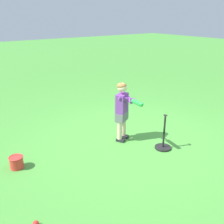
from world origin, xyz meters
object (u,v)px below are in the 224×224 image
Objects in this scene: child_batter at (123,107)px; toy_bucket at (16,162)px; play_ball_far_right at (36,224)px; play_ball_behind_batter at (119,100)px; batting_tee at (163,143)px.

toy_bucket is (-1.87, 0.20, -0.55)m from child_batter.
play_ball_far_right is 1.31m from toy_bucket.
child_batter is 14.85× the size of play_ball_far_right.
child_batter is at bearing -125.58° from play_ball_behind_batter.
batting_tee is (2.43, 0.42, 0.07)m from play_ball_far_right.
child_batter is 2.28m from play_ball_behind_batter.
play_ball_behind_batter is at bearing 69.71° from batting_tee.
play_ball_behind_batter is at bearing 40.76° from play_ball_far_right.
toy_bucket is (0.19, 1.29, 0.06)m from play_ball_far_right.
batting_tee reaches higher than toy_bucket.
play_ball_far_right is at bearing -152.13° from child_batter.
play_ball_far_right is 0.12× the size of batting_tee.
toy_bucket is (-3.14, -1.58, 0.06)m from play_ball_behind_batter.
batting_tee reaches higher than play_ball_far_right.
batting_tee is (-0.91, -2.45, 0.07)m from play_ball_behind_batter.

